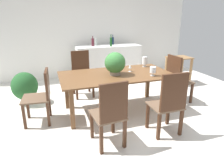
{
  "coord_description": "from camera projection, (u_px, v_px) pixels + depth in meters",
  "views": [
    {
      "loc": [
        -1.2,
        -3.32,
        1.79
      ],
      "look_at": [
        -0.05,
        0.14,
        0.6
      ],
      "focal_mm": 31.88,
      "sensor_mm": 36.0,
      "label": 1
    }
  ],
  "objects": [
    {
      "name": "crystal_vase_left",
      "position": [
        145.0,
        61.0,
        4.22
      ],
      "size": [
        0.11,
        0.11,
        0.21
      ],
      "color": "silver",
      "rests_on": "dining_table"
    },
    {
      "name": "chair_foot_end",
      "position": [
        177.0,
        77.0,
        4.18
      ],
      "size": [
        0.45,
        0.49,
        1.01
      ],
      "rotation": [
        0.0,
        0.0,
        1.63
      ],
      "color": "#422616",
      "rests_on": "ground"
    },
    {
      "name": "dining_table",
      "position": [
        116.0,
        78.0,
        3.75
      ],
      "size": [
        2.08,
        1.1,
        0.74
      ],
      "color": "brown",
      "rests_on": "ground"
    },
    {
      "name": "ground_plane",
      "position": [
        117.0,
        111.0,
        3.92
      ],
      "size": [
        7.04,
        7.04,
        0.0
      ],
      "primitive_type": "plane",
      "color": "silver"
    },
    {
      "name": "kitchen_counter",
      "position": [
        108.0,
        62.0,
        5.78
      ],
      "size": [
        1.83,
        0.61,
        0.98
      ],
      "primitive_type": "cube",
      "color": "silver",
      "rests_on": "ground"
    },
    {
      "name": "crystal_vase_center_near",
      "position": [
        153.0,
        70.0,
        3.58
      ],
      "size": [
        0.11,
        0.11,
        0.17
      ],
      "color": "silver",
      "rests_on": "dining_table"
    },
    {
      "name": "wine_glass",
      "position": [
        130.0,
        67.0,
        3.85
      ],
      "size": [
        0.06,
        0.06,
        0.14
      ],
      "color": "silver",
      "rests_on": "dining_table"
    },
    {
      "name": "wine_bottle_clear",
      "position": [
        111.0,
        42.0,
        5.46
      ],
      "size": [
        0.06,
        0.06,
        0.32
      ],
      "color": "#194C1E",
      "rests_on": "kitchen_counter"
    },
    {
      "name": "potted_plant_floor",
      "position": [
        25.0,
        87.0,
        4.15
      ],
      "size": [
        0.53,
        0.53,
        0.68
      ],
      "color": "#9E9384",
      "rests_on": "ground"
    },
    {
      "name": "wine_bottle_green",
      "position": [
        113.0,
        41.0,
        5.81
      ],
      "size": [
        0.06,
        0.06,
        0.28
      ],
      "color": "#0F1E38",
      "rests_on": "kitchen_counter"
    },
    {
      "name": "chair_near_right",
      "position": [
        169.0,
        102.0,
        2.97
      ],
      "size": [
        0.46,
        0.43,
        1.03
      ],
      "rotation": [
        0.0,
        0.0,
        3.14
      ],
      "color": "#422616",
      "rests_on": "ground"
    },
    {
      "name": "back_wall",
      "position": [
        87.0,
        33.0,
        5.86
      ],
      "size": [
        6.4,
        0.1,
        2.6
      ],
      "primitive_type": "cube",
      "color": "white",
      "rests_on": "ground"
    },
    {
      "name": "flower_centerpiece",
      "position": [
        115.0,
        63.0,
        3.61
      ],
      "size": [
        0.38,
        0.38,
        0.42
      ],
      "color": "gray",
      "rests_on": "dining_table"
    },
    {
      "name": "wine_bottle_dark",
      "position": [
        93.0,
        42.0,
        5.5
      ],
      "size": [
        0.08,
        0.08,
        0.27
      ],
      "color": "#511E28",
      "rests_on": "kitchen_counter"
    },
    {
      "name": "side_table",
      "position": [
        179.0,
        65.0,
        5.32
      ],
      "size": [
        0.59,
        0.46,
        0.74
      ],
      "color": "olive",
      "rests_on": "ground"
    },
    {
      "name": "chair_far_left",
      "position": [
        82.0,
        71.0,
        4.59
      ],
      "size": [
        0.46,
        0.46,
        1.03
      ],
      "rotation": [
        0.0,
        0.0,
        0.04
      ],
      "color": "#422616",
      "rests_on": "ground"
    },
    {
      "name": "chair_head_end",
      "position": [
        42.0,
        94.0,
        3.38
      ],
      "size": [
        0.49,
        0.49,
        0.93
      ],
      "rotation": [
        0.0,
        0.0,
        -1.65
      ],
      "color": "#422616",
      "rests_on": "ground"
    },
    {
      "name": "wine_bottle_amber",
      "position": [
        96.0,
        42.0,
        5.62
      ],
      "size": [
        0.07,
        0.07,
        0.24
      ],
      "color": "#B2BFB7",
      "rests_on": "kitchen_counter"
    },
    {
      "name": "chair_near_left",
      "position": [
        110.0,
        112.0,
        2.69
      ],
      "size": [
        0.46,
        0.51,
        1.0
      ],
      "rotation": [
        0.0,
        0.0,
        3.23
      ],
      "color": "#422616",
      "rests_on": "ground"
    }
  ]
}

